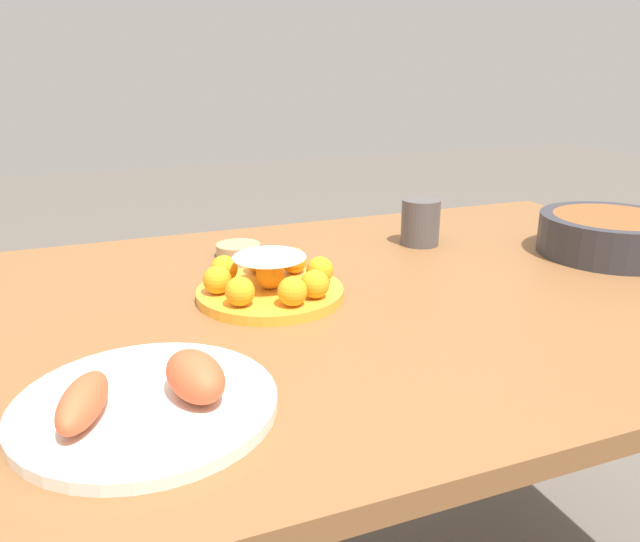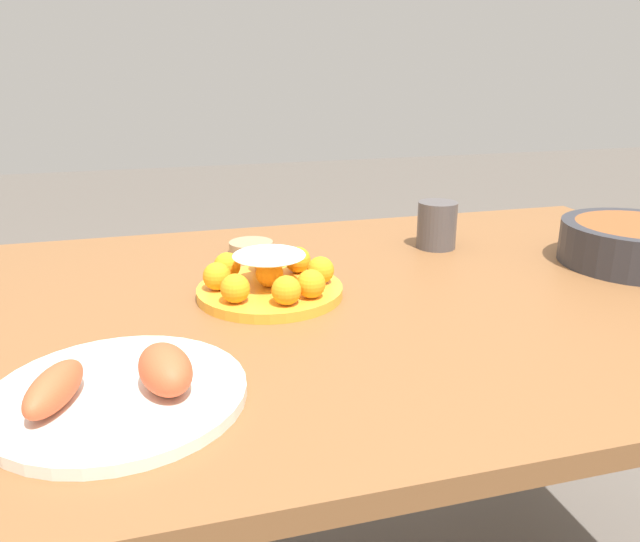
# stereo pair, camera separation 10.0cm
# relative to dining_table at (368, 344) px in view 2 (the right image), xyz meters

# --- Properties ---
(dining_table) EXTENTS (1.41, 0.94, 0.74)m
(dining_table) POSITION_rel_dining_table_xyz_m (0.00, 0.00, 0.00)
(dining_table) COLOR brown
(dining_table) RESTS_ON ground_plane
(cake_plate) EXTENTS (0.23, 0.23, 0.08)m
(cake_plate) POSITION_rel_dining_table_xyz_m (-0.16, 0.03, 0.12)
(cake_plate) COLOR gold
(cake_plate) RESTS_ON dining_table
(serving_bowl) EXTENTS (0.27, 0.27, 0.08)m
(serving_bowl) POSITION_rel_dining_table_xyz_m (0.53, 0.01, 0.13)
(serving_bowl) COLOR #2D2D33
(serving_bowl) RESTS_ON dining_table
(sauce_bowl) EXTENTS (0.09, 0.09, 0.02)m
(sauce_bowl) POSITION_rel_dining_table_xyz_m (-0.15, 0.27, 0.10)
(sauce_bowl) COLOR tan
(sauce_bowl) RESTS_ON dining_table
(seafood_platter) EXTENTS (0.28, 0.28, 0.06)m
(seafood_platter) POSITION_rel_dining_table_xyz_m (-0.38, -0.25, 0.11)
(seafood_platter) COLOR silver
(seafood_platter) RESTS_ON dining_table
(cup_far) EXTENTS (0.08, 0.08, 0.09)m
(cup_far) POSITION_rel_dining_table_xyz_m (0.22, 0.21, 0.14)
(cup_far) COLOR #4C4747
(cup_far) RESTS_ON dining_table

